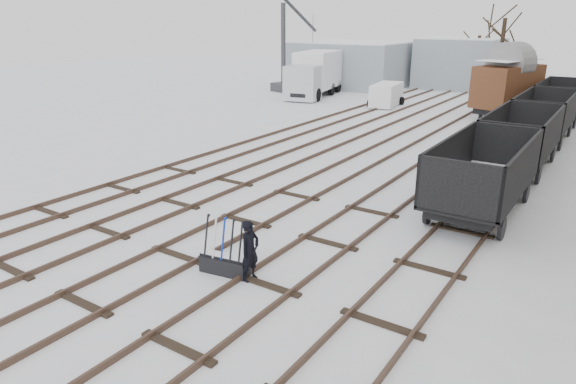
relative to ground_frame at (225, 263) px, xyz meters
The scene contains 16 objects.
ground 1.73m from the ground_frame, behind, with size 120.00×120.00×0.00m, color white.
tracks 13.82m from the ground_frame, 97.09° to the left, with size 13.90×52.00×0.16m.
shed_left 38.97m from the ground_frame, 112.20° to the left, with size 10.00×8.00×4.10m.
shed_right 40.49m from the ground_frame, 98.11° to the left, with size 7.00×6.00×4.50m.
ground_frame is the anchor object (origin of this frame).
worker 0.91m from the ground_frame, ahead, with size 0.57×0.37×1.56m, color black.
freight_wagon_a 9.13m from the ground_frame, 61.86° to the left, with size 2.42×6.06×2.47m.
freight_wagon_b 15.07m from the ground_frame, 73.42° to the left, with size 2.42×6.06×2.47m.
freight_wagon_c 21.28m from the ground_frame, 78.35° to the left, with size 2.42×6.06×2.47m.
freight_wagon_d 27.57m from the ground_frame, 81.04° to the left, with size 2.42×6.06×2.47m.
box_van_wagon 26.40m from the ground_frame, 87.28° to the left, with size 3.91×5.42×3.73m.
lorry 31.46m from the ground_frame, 116.64° to the left, with size 3.66×8.20×3.58m.
panel_van 27.64m from the ground_frame, 104.86° to the left, with size 2.14×3.94×1.65m.
crane 34.58m from the ground_frame, 121.34° to the left, with size 2.01×4.99×8.36m.
tree_far_left 39.78m from the ground_frame, 95.87° to the left, with size 0.30×0.30×4.74m, color black.
tree_far_right 32.61m from the ground_frame, 91.21° to the left, with size 0.30×0.30×6.18m, color black.
Camera 1 is at (9.54, -8.95, 6.19)m, focal length 32.00 mm.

